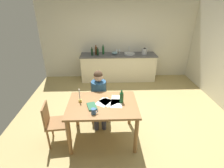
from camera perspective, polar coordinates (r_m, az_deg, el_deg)
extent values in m
cube|color=tan|center=(4.11, 4.19, -11.47)|extent=(5.20, 5.20, 0.04)
cube|color=beige|center=(5.98, 1.98, 14.56)|extent=(5.20, 0.12, 2.60)
cube|color=beige|center=(5.87, 2.09, 5.50)|extent=(2.47, 0.60, 0.86)
cube|color=#4C4C51|center=(5.73, 2.16, 9.73)|extent=(2.51, 0.64, 0.04)
cube|color=olive|center=(3.14, -3.21, -6.94)|extent=(1.27, 0.93, 0.04)
cylinder|color=olive|center=(3.13, -14.25, -17.10)|extent=(0.07, 0.07, 0.75)
cylinder|color=olive|center=(3.10, 8.08, -16.91)|extent=(0.07, 0.07, 0.75)
cylinder|color=olive|center=(3.75, -11.92, -8.71)|extent=(0.07, 0.07, 0.75)
cylinder|color=olive|center=(3.73, 6.03, -8.48)|extent=(0.07, 0.07, 0.75)
cube|color=olive|center=(3.85, -4.31, -5.70)|extent=(0.42, 0.42, 0.04)
cube|color=olive|center=(3.91, -4.48, -1.67)|extent=(0.36, 0.05, 0.40)
cylinder|color=olive|center=(3.84, -6.70, -10.09)|extent=(0.04, 0.04, 0.45)
cylinder|color=olive|center=(3.85, -1.56, -9.88)|extent=(0.04, 0.04, 0.45)
cylinder|color=olive|center=(4.12, -6.64, -7.33)|extent=(0.04, 0.04, 0.45)
cylinder|color=olive|center=(4.13, -1.89, -7.13)|extent=(0.04, 0.04, 0.45)
cylinder|color=navy|center=(3.71, -4.44, -2.66)|extent=(0.34, 0.34, 0.50)
sphere|color=#D8AD8C|center=(3.56, -4.64, 2.44)|extent=(0.20, 0.20, 0.20)
sphere|color=#473323|center=(3.54, -4.66, 3.04)|extent=(0.19, 0.19, 0.19)
cylinder|color=#383847|center=(3.68, -5.49, -7.55)|extent=(0.15, 0.39, 0.13)
cylinder|color=#383847|center=(3.66, -5.32, -12.13)|extent=(0.10, 0.10, 0.45)
cylinder|color=#383847|center=(3.68, -2.98, -7.44)|extent=(0.15, 0.39, 0.13)
cylinder|color=#383847|center=(3.66, -2.76, -12.02)|extent=(0.10, 0.10, 0.45)
cube|color=olive|center=(3.38, -17.75, -12.37)|extent=(0.44, 0.44, 0.04)
cube|color=olive|center=(3.30, -21.43, -9.54)|extent=(0.07, 0.36, 0.40)
cylinder|color=olive|center=(3.37, -14.66, -17.11)|extent=(0.04, 0.04, 0.43)
cylinder|color=olive|center=(3.63, -14.17, -13.48)|extent=(0.04, 0.04, 0.43)
cylinder|color=olive|center=(3.44, -20.55, -17.14)|extent=(0.04, 0.04, 0.43)
cylinder|color=olive|center=(3.69, -19.56, -13.58)|extent=(0.04, 0.04, 0.43)
cylinder|color=#33598C|center=(2.86, -6.25, -9.09)|extent=(0.08, 0.08, 0.10)
torus|color=#33598C|center=(2.85, -5.34, -9.00)|extent=(0.07, 0.01, 0.07)
cylinder|color=gold|center=(3.21, -10.65, -5.58)|extent=(0.06, 0.06, 0.05)
cylinder|color=white|center=(3.15, -10.85, -3.47)|extent=(0.02, 0.02, 0.22)
cube|color=#2A5D3E|center=(3.04, -6.78, -7.45)|extent=(0.21, 0.27, 0.03)
cube|color=white|center=(3.26, 1.67, -5.09)|extent=(0.24, 0.31, 0.00)
cube|color=white|center=(3.17, -1.61, -6.10)|extent=(0.35, 0.36, 0.00)
cube|color=white|center=(3.17, -2.88, -6.09)|extent=(0.33, 0.36, 0.00)
cube|color=white|center=(3.13, 1.46, -6.52)|extent=(0.24, 0.31, 0.00)
cylinder|color=#194C23|center=(3.11, 3.22, -4.63)|extent=(0.07, 0.07, 0.20)
cylinder|color=#194C23|center=(3.05, 3.28, -2.62)|extent=(0.03, 0.03, 0.05)
cylinder|color=#B2B7BC|center=(5.76, 5.91, 10.11)|extent=(0.36, 0.36, 0.04)
cylinder|color=silver|center=(5.88, 5.75, 11.47)|extent=(0.02, 0.02, 0.24)
cylinder|color=black|center=(5.61, -6.73, 10.58)|extent=(0.07, 0.07, 0.21)
cylinder|color=black|center=(5.58, -6.80, 11.91)|extent=(0.03, 0.03, 0.05)
cylinder|color=#593319|center=(5.69, -5.40, 11.06)|extent=(0.07, 0.07, 0.25)
cylinder|color=#593319|center=(5.65, -5.46, 12.61)|extent=(0.03, 0.03, 0.06)
cylinder|color=black|center=(5.61, -4.81, 10.59)|extent=(0.07, 0.07, 0.20)
cylinder|color=black|center=(5.58, -4.86, 11.84)|extent=(0.03, 0.03, 0.05)
cylinder|color=#194C23|center=(5.73, -2.98, 11.22)|extent=(0.07, 0.07, 0.25)
cylinder|color=#194C23|center=(5.69, -3.02, 12.73)|extent=(0.03, 0.03, 0.06)
ellipsoid|color=#668C99|center=(5.73, 0.91, 10.42)|extent=(0.20, 0.20, 0.09)
cylinder|color=#B7BABF|center=(5.83, 10.84, 10.69)|extent=(0.18, 0.18, 0.18)
cone|color=#262628|center=(5.80, 10.93, 11.74)|extent=(0.11, 0.11, 0.04)
cylinder|color=silver|center=(5.87, 2.55, 10.34)|extent=(0.06, 0.06, 0.00)
cylinder|color=silver|center=(5.86, 2.56, 10.69)|extent=(0.01, 0.01, 0.07)
cone|color=silver|center=(5.84, 2.57, 11.40)|extent=(0.07, 0.07, 0.08)
cylinder|color=silver|center=(5.86, 1.58, 10.34)|extent=(0.06, 0.06, 0.00)
cylinder|color=silver|center=(5.85, 1.59, 10.69)|extent=(0.01, 0.01, 0.07)
cone|color=silver|center=(5.83, 1.60, 11.40)|extent=(0.07, 0.07, 0.08)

